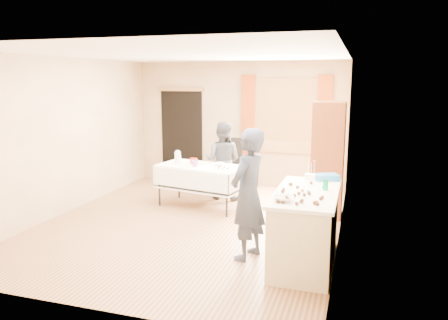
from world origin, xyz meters
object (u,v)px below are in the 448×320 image
(cabinet, at_px, (328,160))
(counter, at_px, (305,228))
(woman, at_px, (223,160))
(party_table, at_px, (201,182))
(chair, at_px, (231,177))
(girl, at_px, (248,194))

(cabinet, distance_m, counter, 2.10)
(counter, xyz_separation_m, woman, (-1.86, 2.52, 0.28))
(party_table, height_order, chair, chair)
(cabinet, xyz_separation_m, counter, (-0.10, -2.04, -0.49))
(counter, xyz_separation_m, chair, (-1.84, 2.96, -0.13))
(cabinet, height_order, woman, cabinet)
(cabinet, distance_m, chair, 2.23)
(cabinet, bearing_deg, counter, -92.81)
(counter, relative_size, woman, 1.07)
(chair, bearing_deg, girl, -79.75)
(cabinet, distance_m, party_table, 2.22)
(cabinet, relative_size, girl, 1.14)
(cabinet, xyz_separation_m, woman, (-1.96, 0.48, -0.21))
(counter, height_order, party_table, counter)
(girl, bearing_deg, chair, -142.91)
(party_table, relative_size, woman, 1.12)
(party_table, distance_m, girl, 2.39)
(cabinet, bearing_deg, party_table, -175.82)
(chair, bearing_deg, woman, -103.44)
(chair, xyz_separation_m, girl, (1.12, -3.02, 0.51))
(girl, xyz_separation_m, woman, (-1.15, 2.58, -0.10))
(girl, height_order, woman, girl)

